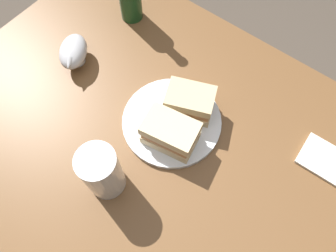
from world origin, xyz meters
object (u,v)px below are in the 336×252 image
gravy_boat (73,52)px  napkin (324,160)px  sandwich_half_left (170,133)px  plate (172,121)px  sandwich_half_right (188,101)px  pint_glass (103,173)px

gravy_boat → napkin: 0.68m
sandwich_half_left → gravy_boat: (0.35, -0.03, -0.01)m
plate → sandwich_half_left: sandwich_half_left is taller
sandwich_half_right → gravy_boat: bearing=10.6°
plate → pint_glass: pint_glass is taller
plate → sandwich_half_left: (-0.03, 0.04, 0.04)m
pint_glass → gravy_boat: pint_glass is taller
plate → pint_glass: bearing=83.9°
plate → napkin: 0.37m
napkin → sandwich_half_right: bearing=15.2°
plate → sandwich_half_left: bearing=123.6°
sandwich_half_left → sandwich_half_right: bearing=-79.2°
sandwich_half_right → napkin: bearing=-164.8°
pint_glass → plate: bearing=-96.1°
sandwich_half_left → sandwich_half_right: size_ratio=1.01×
pint_glass → napkin: size_ratio=1.34×
sandwich_half_right → pint_glass: pint_glass is taller
sandwich_half_right → gravy_boat: (0.33, 0.06, -0.01)m
sandwich_half_left → napkin: (-0.31, -0.18, -0.05)m
pint_glass → gravy_boat: size_ratio=1.13×
sandwich_half_left → pint_glass: pint_glass is taller
sandwich_half_left → napkin: bearing=-149.7°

